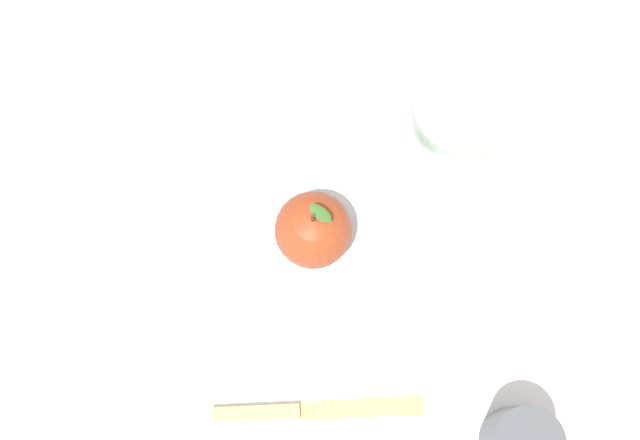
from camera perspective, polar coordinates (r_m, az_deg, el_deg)
The scene contains 5 objects.
ground_plane at distance 0.80m, azimuth 1.05°, elevation -3.68°, with size 2.40×2.40×0.00m, color silver.
dinner_plate at distance 0.80m, azimuth -0.00°, elevation -0.18°, with size 0.26×0.26×0.02m.
apple at distance 0.75m, azimuth -0.50°, elevation -0.74°, with size 0.08×0.08×0.09m.
side_bowl at distance 0.84m, azimuth 10.33°, elevation 7.89°, with size 0.10×0.10×0.03m.
knife at distance 0.78m, azimuth -1.61°, elevation -13.94°, with size 0.20×0.09×0.01m.
Camera 1 is at (-0.08, -0.13, 0.78)m, focal length 43.31 mm.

